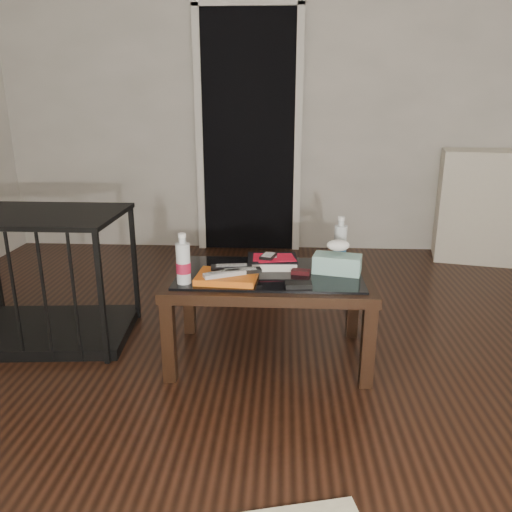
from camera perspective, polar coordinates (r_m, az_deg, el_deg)
The scene contains 16 objects.
ground at distance 2.27m, azimuth 5.26°, elevation -16.92°, with size 5.00×5.00×0.00m, color black.
doorway at distance 4.36m, azimuth -0.85°, elevation 14.00°, with size 0.90×0.08×2.07m.
coffee_table at distance 2.49m, azimuth 1.53°, elevation -3.27°, with size 1.00×0.60×0.46m.
pet_crate at distance 3.01m, azimuth -22.96°, elevation -4.44°, with size 0.95×0.67×0.71m.
magazines at distance 2.37m, azimuth -3.34°, elevation -2.40°, with size 0.28×0.21×0.03m, color #CF5B13.
remote_silver at distance 2.34m, azimuth -3.61°, elevation -2.01°, with size 0.20×0.05×0.02m, color #A6A7AB.
remote_black_front at distance 2.37m, azimuth -1.80°, elevation -1.71°, with size 0.20×0.05×0.02m, color black.
remote_black_back at distance 2.43m, azimuth -2.82°, elevation -1.25°, with size 0.20×0.05×0.02m, color black.
textbook at distance 2.56m, azimuth 1.87°, elevation -0.65°, with size 0.25×0.20×0.05m, color black.
dvd_mailers at distance 2.55m, azimuth 1.82°, elevation -0.11°, with size 0.19×0.14×0.01m, color red.
ipod at distance 2.53m, azimuth 1.42°, elevation 0.02°, with size 0.06×0.10×0.02m, color black.
flip_phone at distance 2.45m, azimuth 5.15°, elevation -1.82°, with size 0.09×0.05×0.02m, color black.
wallet at distance 2.29m, azimuth 4.87°, elevation -3.29°, with size 0.12×0.07×0.02m, color black.
water_bottle_left at distance 2.32m, azimuth -8.33°, elevation -0.29°, with size 0.07×0.07×0.24m, color silver.
water_bottle_right at distance 2.66m, azimuth 9.63°, elevation 1.94°, with size 0.07×0.07×0.24m, color silver.
tissue_box at distance 2.49m, azimuth 9.26°, elevation -0.89°, with size 0.23×0.12×0.09m, color #217B74.
Camera 1 is at (-0.09, -1.88, 1.27)m, focal length 35.00 mm.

